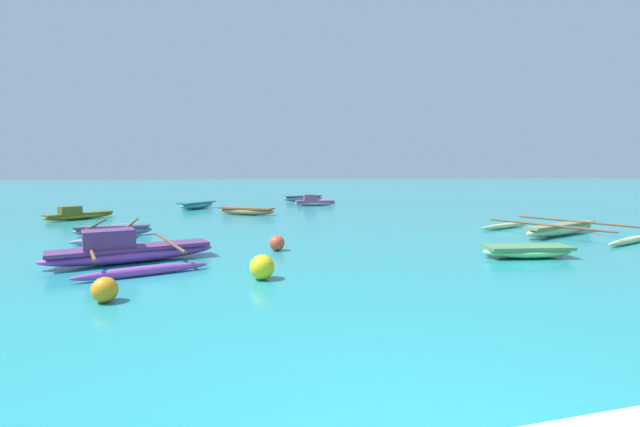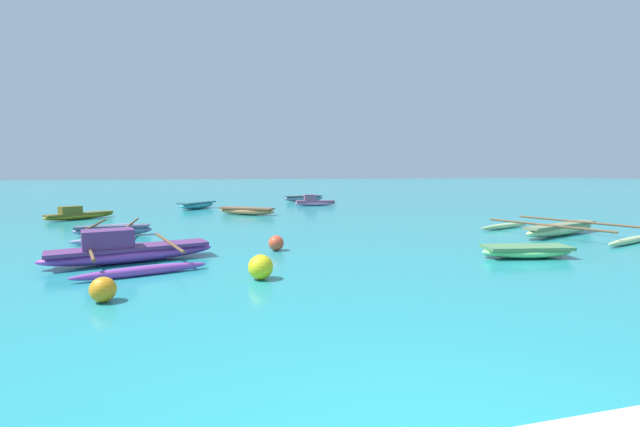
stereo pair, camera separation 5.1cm
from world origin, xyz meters
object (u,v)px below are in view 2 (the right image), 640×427
object	(u,v)px
moored_boat_4	(113,230)
mooring_buoy_2	(276,243)
moored_boat_5	(78,215)
mooring_buoy_0	(261,267)
moored_boat_7	(128,251)
moored_boat_0	(197,205)
moored_boat_8	(304,198)
moored_boat_2	(561,229)
moored_boat_3	(527,251)
moored_boat_1	(314,202)
moored_boat_6	(247,211)
mooring_buoy_1	(103,290)

from	to	relation	value
moored_boat_4	mooring_buoy_2	size ratio (longest dim) A/B	9.23
moored_boat_5	mooring_buoy_2	size ratio (longest dim) A/B	6.51
mooring_buoy_0	moored_boat_7	bearing A→B (deg)	140.08
moored_boat_0	mooring_buoy_0	size ratio (longest dim) A/B	5.03
moored_boat_8	mooring_buoy_2	bearing A→B (deg)	-116.00
moored_boat_2	moored_boat_5	bearing A→B (deg)	131.91
moored_boat_3	moored_boat_0	bearing A→B (deg)	126.81
moored_boat_2	moored_boat_7	bearing A→B (deg)	165.00
moored_boat_5	moored_boat_0	bearing A→B (deg)	2.19
moored_boat_3	moored_boat_5	size ratio (longest dim) A/B	0.88
moored_boat_1	moored_boat_3	bearing A→B (deg)	-81.34
moored_boat_4	mooring_buoy_0	world-z (taller)	mooring_buoy_0
moored_boat_2	mooring_buoy_0	distance (m)	10.70
moored_boat_1	moored_boat_8	size ratio (longest dim) A/B	0.87
moored_boat_5	mooring_buoy_0	xyz separation A→B (m)	(6.52, -12.43, 0.03)
moored_boat_3	moored_boat_1	bearing A→B (deg)	104.44
moored_boat_6	mooring_buoy_0	xyz separation A→B (m)	(-0.77, -12.63, 0.04)
moored_boat_4	moored_boat_2	bearing A→B (deg)	-15.64
mooring_buoy_1	moored_boat_7	bearing A→B (deg)	93.24
moored_boat_5	mooring_buoy_1	world-z (taller)	moored_boat_5
moored_boat_2	moored_boat_4	distance (m)	14.58
moored_boat_0	moored_boat_1	distance (m)	6.91
moored_boat_0	mooring_buoy_2	world-z (taller)	mooring_buoy_2
moored_boat_6	moored_boat_3	bearing A→B (deg)	-31.34
moored_boat_1	moored_boat_5	xyz separation A→B (m)	(-11.74, -4.75, -0.03)
moored_boat_6	moored_boat_7	xyz separation A→B (m)	(-3.54, -10.31, 0.06)
moored_boat_8	mooring_buoy_1	bearing A→B (deg)	-121.69
moored_boat_2	moored_boat_5	world-z (taller)	moored_boat_5
moored_boat_7	mooring_buoy_0	distance (m)	3.61
moored_boat_6	moored_boat_8	distance (m)	9.50
moored_boat_3	moored_boat_4	xyz separation A→B (m)	(-10.46, 6.31, 0.02)
moored_boat_2	mooring_buoy_1	size ratio (longest dim) A/B	12.06
mooring_buoy_1	moored_boat_3	bearing A→B (deg)	8.39
mooring_buoy_0	moored_boat_1	bearing A→B (deg)	73.10
moored_boat_5	moored_boat_2	bearing A→B (deg)	-67.95
moored_boat_1	mooring_buoy_2	xyz separation A→B (m)	(-4.48, -14.25, -0.04)
moored_boat_1	moored_boat_7	xyz separation A→B (m)	(-7.99, -14.86, 0.01)
moored_boat_2	mooring_buoy_0	size ratio (longest dim) A/B	10.11
moored_boat_1	moored_boat_4	xyz separation A→B (m)	(-9.21, -10.35, -0.06)
moored_boat_3	moored_boat_6	xyz separation A→B (m)	(-5.70, 12.12, 0.04)
moored_boat_3	mooring_buoy_1	bearing A→B (deg)	-161.45
mooring_buoy_0	moored_boat_3	bearing A→B (deg)	4.53
moored_boat_0	mooring_buoy_0	world-z (taller)	mooring_buoy_0
moored_boat_4	moored_boat_3	bearing A→B (deg)	-32.91
moored_boat_3	moored_boat_4	distance (m)	12.22
moored_boat_3	moored_boat_7	xyz separation A→B (m)	(-9.24, 1.81, 0.09)
moored_boat_2	moored_boat_5	xyz separation A→B (m)	(-16.69, 9.09, 0.01)
mooring_buoy_1	moored_boat_8	bearing A→B (deg)	69.94
moored_boat_6	moored_boat_8	xyz separation A→B (m)	(4.59, 8.31, 0.04)
moored_boat_4	moored_boat_8	world-z (taller)	moored_boat_8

